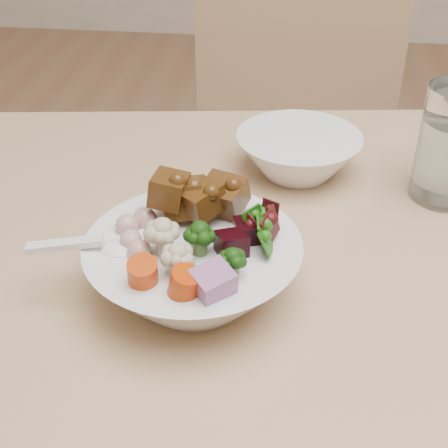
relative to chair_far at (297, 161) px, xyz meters
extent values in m
cylinder|color=tan|center=(-0.44, -0.33, -0.16)|extent=(0.05, 0.05, 0.64)
cube|color=tan|center=(0.01, -0.07, -0.06)|extent=(0.43, 0.43, 0.04)
cube|color=tan|center=(-0.01, 0.11, 0.16)|extent=(0.40, 0.06, 0.44)
cylinder|color=tan|center=(-0.15, -0.26, -0.28)|extent=(0.03, 0.03, 0.41)
cylinder|color=tan|center=(0.19, -0.23, -0.28)|extent=(0.03, 0.03, 0.41)
cylinder|color=tan|center=(-0.18, 0.08, -0.28)|extent=(0.03, 0.03, 0.41)
cylinder|color=tan|center=(0.16, 0.11, -0.28)|extent=(0.03, 0.03, 0.41)
sphere|color=black|center=(-0.09, -0.64, 0.26)|extent=(0.03, 0.03, 0.03)
sphere|color=#C1AF92|center=(-0.12, -0.64, 0.26)|extent=(0.04, 0.04, 0.04)
cube|color=black|center=(-0.05, -0.61, 0.26)|extent=(0.03, 0.03, 0.02)
cube|color=#965A8D|center=(-0.07, -0.69, 0.26)|extent=(0.04, 0.04, 0.03)
cylinder|color=#BE2905|center=(-0.13, -0.68, 0.26)|extent=(0.03, 0.03, 0.03)
sphere|color=tan|center=(-0.15, -0.63, 0.26)|extent=(0.02, 0.02, 0.02)
ellipsoid|color=white|center=(-0.16, -0.64, 0.25)|extent=(0.04, 0.03, 0.01)
cube|color=white|center=(-0.20, -0.64, 0.26)|extent=(0.07, 0.02, 0.02)
camera|label=1|loc=(-0.01, -1.06, 0.58)|focal=50.00mm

